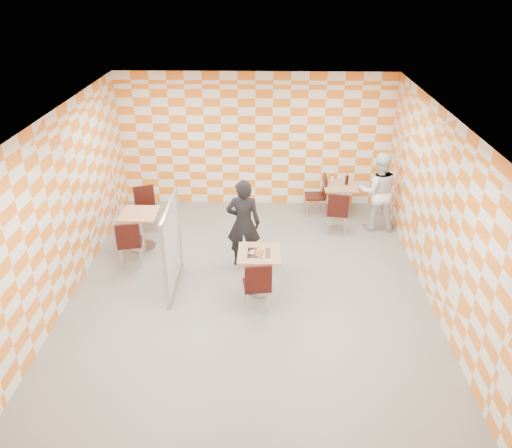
{
  "coord_description": "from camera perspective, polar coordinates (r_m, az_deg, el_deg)",
  "views": [
    {
      "loc": [
        0.29,
        -7.11,
        4.97
      ],
      "look_at": [
        0.1,
        0.2,
        1.15
      ],
      "focal_mm": 35.0,
      "sensor_mm": 36.0,
      "label": 1
    }
  ],
  "objects": [
    {
      "name": "empty_table",
      "position": [
        9.89,
        -13.09,
        -0.02
      ],
      "size": [
        0.7,
        0.7,
        0.75
      ],
      "color": "tan",
      "rests_on": "ground"
    },
    {
      "name": "chair_second_side",
      "position": [
        11.0,
        7.27,
        3.63
      ],
      "size": [
        0.45,
        0.44,
        0.92
      ],
      "color": "black",
      "rests_on": "ground"
    },
    {
      "name": "chair_empty_far",
      "position": [
        10.58,
        -12.49,
        2.16
      ],
      "size": [
        0.55,
        0.56,
        0.92
      ],
      "color": "black",
      "rests_on": "ground"
    },
    {
      "name": "room_shell",
      "position": [
        8.41,
        -0.62,
        3.21
      ],
      "size": [
        7.0,
        7.0,
        7.0
      ],
      "color": "gray",
      "rests_on": "ground"
    },
    {
      "name": "man_white",
      "position": [
        10.54,
        13.78,
        3.65
      ],
      "size": [
        0.83,
        0.65,
        1.67
      ],
      "primitive_type": "imported",
      "rotation": [
        0.0,
        0.0,
        3.12
      ],
      "color": "white",
      "rests_on": "ground"
    },
    {
      "name": "second_table",
      "position": [
        11.0,
        9.51,
        3.26
      ],
      "size": [
        0.7,
        0.7,
        0.75
      ],
      "color": "tan",
      "rests_on": "ground"
    },
    {
      "name": "soda_bottle",
      "position": [
        10.92,
        10.34,
        4.96
      ],
      "size": [
        0.07,
        0.07,
        0.23
      ],
      "color": "black",
      "rests_on": "second_table"
    },
    {
      "name": "pizza_on_foil",
      "position": [
        8.21,
        0.35,
        -3.22
      ],
      "size": [
        0.4,
        0.4,
        0.04
      ],
      "color": "silver",
      "rests_on": "main_table"
    },
    {
      "name": "sport_bottle",
      "position": [
        10.95,
        8.68,
        5.08
      ],
      "size": [
        0.06,
        0.06,
        0.2
      ],
      "color": "white",
      "rests_on": "second_table"
    },
    {
      "name": "chair_main_front",
      "position": [
        7.84,
        0.17,
        -6.8
      ],
      "size": [
        0.48,
        0.49,
        0.92
      ],
      "color": "black",
      "rests_on": "ground"
    },
    {
      "name": "main_table",
      "position": [
        8.36,
        0.35,
        -4.69
      ],
      "size": [
        0.7,
        0.7,
        0.75
      ],
      "color": "tan",
      "rests_on": "ground"
    },
    {
      "name": "chair_second_front",
      "position": [
        10.25,
        9.34,
        1.6
      ],
      "size": [
        0.48,
        0.49,
        0.92
      ],
      "color": "black",
      "rests_on": "ground"
    },
    {
      "name": "man_dark",
      "position": [
        8.93,
        -1.45,
        0.06
      ],
      "size": [
        0.63,
        0.42,
        1.69
      ],
      "primitive_type": "imported",
      "rotation": [
        0.0,
        0.0,
        3.11
      ],
      "color": "black",
      "rests_on": "ground"
    },
    {
      "name": "partition",
      "position": [
        8.43,
        -9.56,
        -2.56
      ],
      "size": [
        0.08,
        1.38,
        1.55
      ],
      "color": "white",
      "rests_on": "ground"
    },
    {
      "name": "chair_empty_near",
      "position": [
        9.28,
        -14.3,
        -1.84
      ],
      "size": [
        0.49,
        0.5,
        0.92
      ],
      "color": "black",
      "rests_on": "ground"
    }
  ]
}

